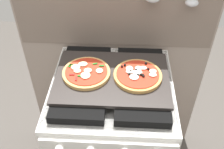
% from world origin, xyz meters
% --- Properties ---
extents(kitchen_backsplash, '(1.10, 0.09, 1.55)m').
position_xyz_m(kitchen_backsplash, '(0.00, 0.33, 0.79)').
color(kitchen_backsplash, gray).
rests_on(kitchen_backsplash, ground_plane).
extents(stove, '(0.60, 0.64, 0.90)m').
position_xyz_m(stove, '(-0.00, -0.00, 0.45)').
color(stove, white).
rests_on(stove, ground_plane).
extents(baking_tray, '(0.54, 0.38, 0.02)m').
position_xyz_m(baking_tray, '(0.00, 0.00, 0.91)').
color(baking_tray, '#2D2826').
rests_on(baking_tray, stove).
extents(pizza_left, '(0.23, 0.23, 0.03)m').
position_xyz_m(pizza_left, '(-0.12, 0.01, 0.93)').
color(pizza_left, tan).
rests_on(pizza_left, baking_tray).
extents(pizza_right, '(0.23, 0.23, 0.03)m').
position_xyz_m(pizza_right, '(0.12, 0.00, 0.93)').
color(pizza_right, tan).
rests_on(pizza_right, baking_tray).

